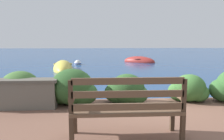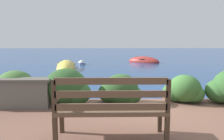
{
  "view_description": "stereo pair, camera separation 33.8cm",
  "coord_description": "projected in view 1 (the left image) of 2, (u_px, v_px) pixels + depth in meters",
  "views": [
    {
      "loc": [
        -1.24,
        -5.12,
        1.63
      ],
      "look_at": [
        -0.74,
        3.16,
        0.49
      ],
      "focal_mm": 35.0,
      "sensor_mm": 36.0,
      "label": 1
    },
    {
      "loc": [
        -0.9,
        -5.13,
        1.63
      ],
      "look_at": [
        -0.74,
        3.16,
        0.49
      ],
      "focal_mm": 35.0,
      "sensor_mm": 36.0,
      "label": 2
    }
  ],
  "objects": [
    {
      "name": "hedge_clump_right",
      "position": [
        189.0,
        90.0,
        5.05
      ],
      "size": [
        0.93,
        0.67,
        0.63
      ],
      "color": "#38662D",
      "rests_on": "patio_terrace"
    },
    {
      "name": "ground_plane",
      "position": [
        150.0,
        107.0,
        5.35
      ],
      "size": [
        80.0,
        80.0,
        0.0
      ],
      "color": "navy"
    },
    {
      "name": "hedge_clump_centre",
      "position": [
        126.0,
        91.0,
        4.89
      ],
      "size": [
        0.98,
        0.71,
        0.67
      ],
      "color": "#284C23",
      "rests_on": "patio_terrace"
    },
    {
      "name": "park_bench",
      "position": [
        127.0,
        107.0,
        3.06
      ],
      "size": [
        1.58,
        0.48,
        0.93
      ],
      "rotation": [
        0.0,
        0.0,
        0.0
      ],
      "color": "#433123",
      "rests_on": "patio_terrace"
    },
    {
      "name": "stone_wall",
      "position": [
        18.0,
        94.0,
        4.53
      ],
      "size": [
        1.65,
        0.39,
        0.61
      ],
      "color": "#666056",
      "rests_on": "patio_terrace"
    },
    {
      "name": "hedge_clump_left",
      "position": [
        72.0,
        89.0,
        4.8
      ],
      "size": [
        1.17,
        0.84,
        0.8
      ],
      "color": "#284C23",
      "rests_on": "patio_terrace"
    },
    {
      "name": "hedge_clump_far_left",
      "position": [
        20.0,
        90.0,
        4.85
      ],
      "size": [
        1.09,
        0.78,
        0.74
      ],
      "color": "#426B33",
      "rests_on": "patio_terrace"
    },
    {
      "name": "rowboat_nearest",
      "position": [
        63.0,
        68.0,
        12.2
      ],
      "size": [
        1.46,
        3.42,
        0.89
      ],
      "rotation": [
        0.0,
        0.0,
        4.84
      ],
      "color": "#DBC64C",
      "rests_on": "ground_plane"
    },
    {
      "name": "rowboat_mid",
      "position": [
        139.0,
        61.0,
        16.2
      ],
      "size": [
        2.51,
        2.14,
        0.77
      ],
      "rotation": [
        0.0,
        0.0,
        5.67
      ],
      "color": "#9E2D28",
      "rests_on": "ground_plane"
    },
    {
      "name": "mooring_buoy",
      "position": [
        78.0,
        64.0,
        14.6
      ],
      "size": [
        0.51,
        0.51,
        0.46
      ],
      "color": "white",
      "rests_on": "ground_plane"
    }
  ]
}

